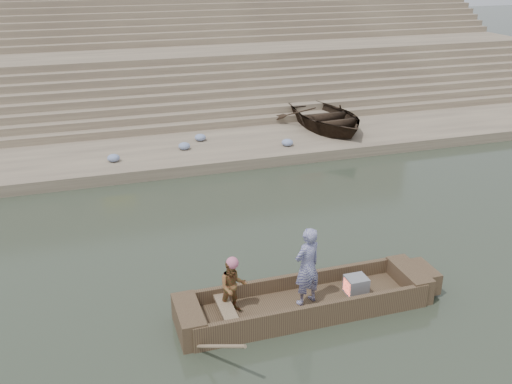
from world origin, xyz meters
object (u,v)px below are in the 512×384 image
main_rowboat (305,307)px  television (356,285)px  rowing_man (233,286)px  beached_rowboat (327,117)px  standing_man (307,266)px

main_rowboat → television: 1.24m
rowing_man → main_rowboat: bearing=-2.2°
main_rowboat → beached_rowboat: bearing=63.8°
main_rowboat → rowing_man: size_ratio=4.07×
standing_man → television: 1.37m
beached_rowboat → standing_man: bearing=-120.7°
main_rowboat → standing_man: 1.00m
rowing_man → beached_rowboat: rowing_man is taller
television → standing_man: bearing=179.9°
rowing_man → beached_rowboat: bearing=60.9°
rowing_man → television: bearing=0.3°
standing_man → main_rowboat: bearing=-10.5°
television → beached_rowboat: (4.38, 11.35, 0.47)m
television → main_rowboat: bearing=180.0°
beached_rowboat → main_rowboat: bearing=-120.8°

